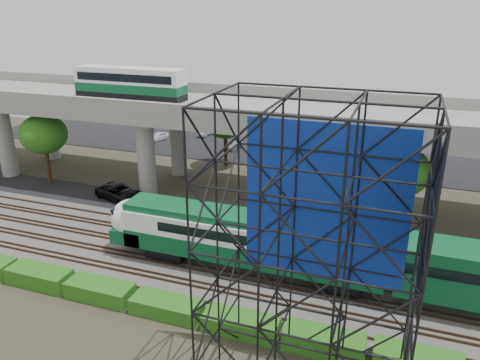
% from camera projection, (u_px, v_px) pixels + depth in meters
% --- Properties ---
extents(ground, '(140.00, 140.00, 0.00)m').
position_uv_depth(ground, '(183.00, 276.00, 33.96)').
color(ground, '#474233').
rests_on(ground, ground).
extents(ballast_bed, '(90.00, 12.00, 0.20)m').
position_uv_depth(ballast_bed, '(195.00, 261.00, 35.69)').
color(ballast_bed, slate).
rests_on(ballast_bed, ground).
extents(service_road, '(90.00, 5.00, 0.08)m').
position_uv_depth(service_road, '(233.00, 217.00, 43.19)').
color(service_road, black).
rests_on(service_road, ground).
extents(parking_lot, '(90.00, 18.00, 0.08)m').
position_uv_depth(parking_lot, '(293.00, 148.00, 63.89)').
color(parking_lot, black).
rests_on(parking_lot, ground).
extents(harbor_water, '(140.00, 40.00, 0.03)m').
position_uv_depth(harbor_water, '(322.00, 114.00, 83.27)').
color(harbor_water, slate).
rests_on(harbor_water, ground).
extents(rail_tracks, '(90.00, 9.52, 0.16)m').
position_uv_depth(rail_tracks, '(194.00, 259.00, 35.62)').
color(rail_tracks, '#472D1E').
rests_on(rail_tracks, ballast_bed).
extents(commuter_train, '(29.30, 3.06, 4.30)m').
position_uv_depth(commuter_train, '(278.00, 243.00, 32.66)').
color(commuter_train, black).
rests_on(commuter_train, rail_tracks).
extents(overpass, '(80.00, 12.00, 12.40)m').
position_uv_depth(overpass, '(243.00, 117.00, 45.45)').
color(overpass, '#9E9B93').
rests_on(overpass, ground).
extents(scaffold_tower, '(9.36, 6.36, 15.00)m').
position_uv_depth(scaffold_tower, '(311.00, 268.00, 20.94)').
color(scaffold_tower, black).
rests_on(scaffold_tower, ground).
extents(hedge_strip, '(34.60, 1.80, 1.20)m').
position_uv_depth(hedge_strip, '(167.00, 306.00, 29.66)').
color(hedge_strip, '#256116').
rests_on(hedge_strip, ground).
extents(trees, '(40.94, 16.94, 7.69)m').
position_uv_depth(trees, '(210.00, 139.00, 47.69)').
color(trees, '#382314').
rests_on(trees, ground).
extents(suv, '(5.95, 4.03, 1.51)m').
position_uv_depth(suv, '(120.00, 192.00, 46.79)').
color(suv, black).
rests_on(suv, service_road).
extents(parked_cars, '(36.91, 9.73, 1.32)m').
position_uv_depth(parked_cars, '(303.00, 145.00, 63.06)').
color(parked_cars, silver).
rests_on(parked_cars, parking_lot).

